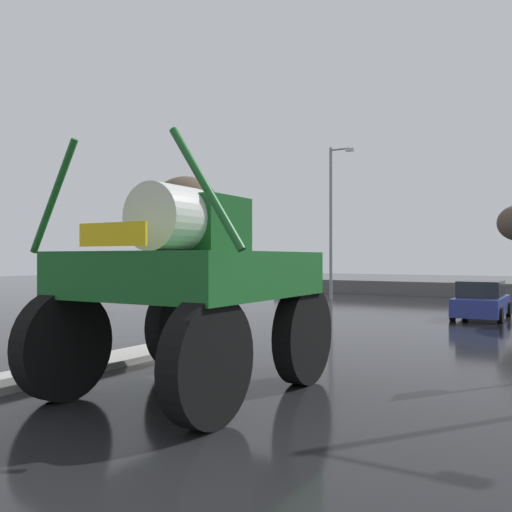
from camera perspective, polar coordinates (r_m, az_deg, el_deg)
ground_plane at (r=19.72m, az=15.15°, el=-7.28°), size 120.00×120.00×0.00m
median_island at (r=12.29m, az=-19.85°, el=-11.26°), size 1.21×9.98×0.15m
oversize_sprayer at (r=9.97m, az=-6.88°, el=-2.79°), size 4.38×5.11×4.42m
sedan_ahead at (r=23.57m, az=22.57°, el=-4.36°), size 1.90×4.11×1.52m
traffic_signal_near_left at (r=16.15m, az=-8.97°, el=-0.51°), size 0.24×0.54×3.23m
streetlight_far_left at (r=32.32m, az=8.02°, el=4.15°), size 1.55×0.24×8.93m
bare_tree_left at (r=25.92m, az=-7.40°, el=5.27°), size 3.08×3.08×6.27m
roadside_barrier at (r=35.36m, az=22.37°, el=-3.39°), size 28.17×0.24×0.90m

